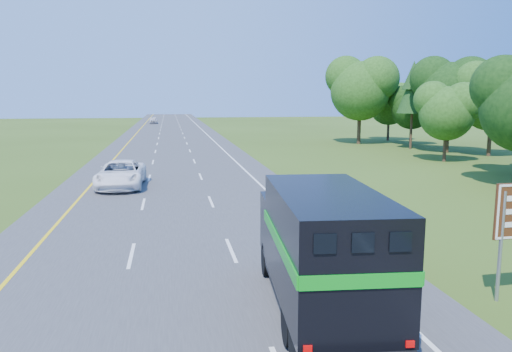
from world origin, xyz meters
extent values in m
cube|color=#38383A|center=(0.00, 50.00, 0.02)|extent=(15.00, 260.00, 0.04)
cube|color=yellow|center=(-5.50, 50.00, 0.04)|extent=(0.15, 260.00, 0.01)
cube|color=white|center=(5.50, 50.00, 0.04)|extent=(0.15, 260.00, 0.01)
cylinder|color=black|center=(2.67, 17.16, 0.57)|extent=(0.42, 1.09, 1.06)
cylinder|color=black|center=(4.69, 17.00, 0.57)|extent=(0.42, 1.09, 1.06)
cylinder|color=black|center=(2.30, 12.54, 0.57)|extent=(0.42, 1.09, 1.06)
cylinder|color=black|center=(4.32, 12.38, 0.57)|extent=(0.42, 1.09, 1.06)
cylinder|color=black|center=(2.21, 11.39, 0.57)|extent=(0.42, 1.09, 1.06)
cylinder|color=black|center=(4.23, 11.22, 0.57)|extent=(0.42, 1.09, 1.06)
cube|color=black|center=(3.44, 14.00, 0.69)|extent=(2.93, 7.88, 0.27)
cube|color=black|center=(3.68, 16.98, 1.74)|extent=(2.50, 1.92, 1.83)
cube|color=black|center=(3.75, 17.87, 2.22)|extent=(2.12, 0.23, 0.58)
cube|color=black|center=(3.38, 13.33, 2.15)|extent=(2.86, 5.77, 2.65)
cube|color=#078B15|center=(3.15, 10.52, 2.28)|extent=(2.41, 0.23, 0.29)
cube|color=#078B15|center=(2.16, 13.43, 2.28)|extent=(0.49, 5.58, 0.29)
cube|color=#078B15|center=(4.60, 13.23, 2.28)|extent=(0.49, 5.58, 0.29)
cube|color=black|center=(2.43, 10.58, 3.04)|extent=(0.44, 0.07, 0.39)
cube|color=black|center=(3.15, 10.52, 3.04)|extent=(0.44, 0.07, 0.39)
cube|color=black|center=(3.87, 10.46, 3.04)|extent=(0.44, 0.07, 0.39)
cube|color=#B20505|center=(2.14, 10.60, 0.97)|extent=(0.18, 0.05, 0.14)
cube|color=#B20505|center=(4.16, 10.44, 0.97)|extent=(0.18, 0.05, 0.14)
imported|color=white|center=(-3.45, 34.53, 0.89)|extent=(2.99, 6.17, 1.69)
imported|color=#BABAC1|center=(-3.65, 115.09, 0.80)|extent=(1.88, 4.49, 1.52)
cylinder|color=gray|center=(8.69, 14.08, 1.59)|extent=(0.11, 0.11, 3.18)
cube|color=#DC3F0B|center=(8.95, 19.10, 0.57)|extent=(0.08, 0.04, 1.13)
cube|color=white|center=(8.95, 19.10, 0.87)|extent=(0.09, 0.05, 0.12)
camera|label=1|loc=(-0.36, 2.00, 5.72)|focal=35.00mm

